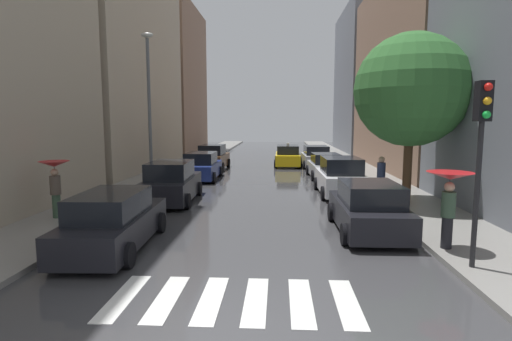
{
  "coord_description": "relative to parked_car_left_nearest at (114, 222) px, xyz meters",
  "views": [
    {
      "loc": [
        0.88,
        -6.09,
        3.58
      ],
      "look_at": [
        -0.42,
        17.11,
        0.66
      ],
      "focal_mm": 28.2,
      "sensor_mm": 36.0,
      "label": 1
    }
  ],
  "objects": [
    {
      "name": "traffic_light_right_corner",
      "position": [
        9.15,
        -1.34,
        2.52
      ],
      "size": [
        0.3,
        0.42,
        4.3
      ],
      "color": "black",
      "rests_on": "sidewalk_right"
    },
    {
      "name": "parked_car_right_fourth",
      "position": [
        7.43,
        20.16,
        0.01
      ],
      "size": [
        2.26,
        4.49,
        1.64
      ],
      "rotation": [
        0.0,
        0.0,
        1.6
      ],
      "color": "#B2B7BF",
      "rests_on": "ground"
    },
    {
      "name": "building_right_mid",
      "position": [
        14.7,
        19.08,
        6.1
      ],
      "size": [
        6.0,
        17.89,
        13.72
      ],
      "primitive_type": "cube",
      "color": "#8C6B56",
      "rests_on": "ground"
    },
    {
      "name": "lamp_post_left",
      "position": [
        -1.85,
        9.17,
        3.76
      ],
      "size": [
        0.6,
        0.28,
        7.67
      ],
      "color": "#595B60",
      "rests_on": "sidewalk_left"
    },
    {
      "name": "taxi_midroad",
      "position": [
        5.31,
        20.8,
        0.0
      ],
      "size": [
        2.11,
        4.67,
        1.81
      ],
      "rotation": [
        0.0,
        0.0,
        1.56
      ],
      "color": "yellow",
      "rests_on": "ground"
    },
    {
      "name": "sidewalk_right",
      "position": [
        10.2,
        19.4,
        -0.69
      ],
      "size": [
        3.0,
        72.0,
        0.15
      ],
      "primitive_type": "cube",
      "color": "gray",
      "rests_on": "ground"
    },
    {
      "name": "building_left_far",
      "position": [
        -7.3,
        33.08,
        6.98
      ],
      "size": [
        6.0,
        12.34,
        15.49
      ],
      "primitive_type": "cube",
      "color": "#8C6B56",
      "rests_on": "ground"
    },
    {
      "name": "sidewalk_left",
      "position": [
        -2.8,
        19.4,
        -0.69
      ],
      "size": [
        3.0,
        72.0,
        0.15
      ],
      "primitive_type": "cube",
      "color": "gray",
      "rests_on": "ground"
    },
    {
      "name": "parked_car_right_third",
      "position": [
        7.49,
        14.34,
        -0.04
      ],
      "size": [
        2.17,
        4.13,
        1.54
      ],
      "rotation": [
        0.0,
        0.0,
        1.62
      ],
      "color": "#B2B7BF",
      "rests_on": "ground"
    },
    {
      "name": "building_left_mid",
      "position": [
        -7.3,
        18.09,
        8.24
      ],
      "size": [
        6.0,
        15.82,
        18.0
      ],
      "primitive_type": "cube",
      "color": "#B2A38C",
      "rests_on": "ground"
    },
    {
      "name": "parked_car_right_nearest",
      "position": [
        7.46,
        2.02,
        0.01
      ],
      "size": [
        2.15,
        4.33,
        1.64
      ],
      "rotation": [
        0.0,
        0.0,
        1.58
      ],
      "color": "black",
      "rests_on": "ground"
    },
    {
      "name": "parked_car_left_nearest",
      "position": [
        0.0,
        0.0,
        0.0
      ],
      "size": [
        2.15,
        4.82,
        1.62
      ],
      "rotation": [
        0.0,
        0.0,
        1.61
      ],
      "color": "black",
      "rests_on": "ground"
    },
    {
      "name": "building_right_far",
      "position": [
        14.7,
        35.92,
        7.1
      ],
      "size": [
        6.0,
        13.65,
        15.72
      ],
      "primitive_type": "cube",
      "color": "slate",
      "rests_on": "ground"
    },
    {
      "name": "pedestrian_by_kerb",
      "position": [
        9.13,
        7.22,
        0.36
      ],
      "size": [
        0.36,
        0.36,
        1.84
      ],
      "rotation": [
        0.0,
        0.0,
        1.27
      ],
      "color": "gray",
      "rests_on": "sidewalk_right"
    },
    {
      "name": "crosswalk_stripes",
      "position": [
        3.7,
        -3.08,
        -0.76
      ],
      "size": [
        4.95,
        2.2,
        0.01
      ],
      "color": "silver",
      "rests_on": "ground"
    },
    {
      "name": "parked_car_right_second",
      "position": [
        7.55,
        8.56,
        0.08
      ],
      "size": [
        2.22,
        4.34,
        1.82
      ],
      "rotation": [
        0.0,
        0.0,
        1.59
      ],
      "color": "silver",
      "rests_on": "ground"
    },
    {
      "name": "parked_car_left_third",
      "position": [
        -0.06,
        13.2,
        0.01
      ],
      "size": [
        2.09,
        4.32,
        1.66
      ],
      "rotation": [
        0.0,
        0.0,
        1.57
      ],
      "color": "navy",
      "rests_on": "ground"
    },
    {
      "name": "ground_plane",
      "position": [
        3.7,
        19.4,
        -0.78
      ],
      "size": [
        28.0,
        72.0,
        0.04
      ],
      "primitive_type": "cube",
      "color": "#3B3B3E"
    },
    {
      "name": "street_tree_right",
      "position": [
        9.97,
        6.29,
        4.02
      ],
      "size": [
        4.61,
        4.61,
        6.95
      ],
      "color": "#513823",
      "rests_on": "sidewalk_right"
    },
    {
      "name": "pedestrian_far_side",
      "position": [
        9.12,
        0.07,
        0.97
      ],
      "size": [
        1.2,
        1.2,
        2.07
      ],
      "rotation": [
        0.0,
        0.0,
        2.43
      ],
      "color": "black",
      "rests_on": "sidewalk_right"
    },
    {
      "name": "parked_car_left_second",
      "position": [
        -0.1,
        6.48,
        0.07
      ],
      "size": [
        2.26,
        4.62,
        1.8
      ],
      "rotation": [
        0.0,
        0.0,
        1.61
      ],
      "color": "black",
      "rests_on": "ground"
    },
    {
      "name": "parked_car_left_fourth",
      "position": [
        -0.22,
        18.4,
        0.07
      ],
      "size": [
        2.17,
        4.2,
        1.81
      ],
      "rotation": [
        0.0,
        0.0,
        1.54
      ],
      "color": "brown",
      "rests_on": "ground"
    },
    {
      "name": "pedestrian_foreground",
      "position": [
        -3.24,
        2.81,
        0.86
      ],
      "size": [
        1.03,
        1.03,
        2.01
      ],
      "rotation": [
        0.0,
        0.0,
        4.23
      ],
      "color": "#38513D",
      "rests_on": "sidewalk_left"
    }
  ]
}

